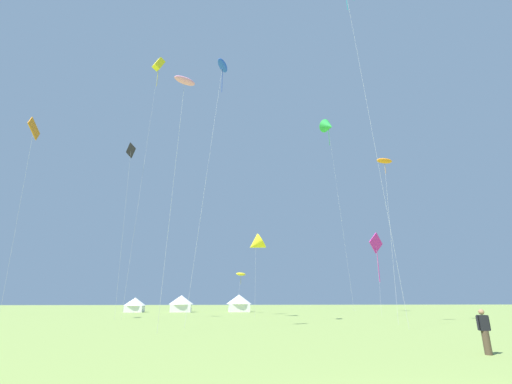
{
  "coord_description": "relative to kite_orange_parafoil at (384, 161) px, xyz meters",
  "views": [
    {
      "loc": [
        -4.76,
        -5.86,
        2.05
      ],
      "look_at": [
        0.0,
        32.0,
        13.9
      ],
      "focal_mm": 24.66,
      "sensor_mm": 36.0,
      "label": 1
    }
  ],
  "objects": [
    {
      "name": "kite_orange_parafoil",
      "position": [
        0.0,
        0.0,
        0.0
      ],
      "size": [
        2.54,
        2.51,
        16.99
      ],
      "color": "orange",
      "rests_on": "ground"
    },
    {
      "name": "kite_black_diamond",
      "position": [
        -29.36,
        10.65,
        4.05
      ],
      "size": [
        1.6,
        1.55,
        22.05
      ],
      "color": "black",
      "rests_on": "ground"
    },
    {
      "name": "kite_yellow_delta",
      "position": [
        -12.16,
        15.76,
        -6.85
      ],
      "size": [
        3.06,
        2.55,
        11.24
      ],
      "color": "yellow",
      "rests_on": "ground"
    },
    {
      "name": "kite_blue_parafoil",
      "position": [
        -17.89,
        -1.06,
        9.75
      ],
      "size": [
        3.21,
        3.68,
        26.86
      ],
      "color": "blue",
      "rests_on": "ground"
    },
    {
      "name": "kite_orange_diamond",
      "position": [
        -40.01,
        7.41,
        5.09
      ],
      "size": [
        1.34,
        3.11,
        23.31
      ],
      "color": "orange",
      "rests_on": "ground"
    },
    {
      "name": "festival_tent_right",
      "position": [
        -23.81,
        39.09,
        -14.86
      ],
      "size": [
        4.8,
        4.8,
        3.12
      ],
      "color": "white",
      "rests_on": "ground"
    },
    {
      "name": "festival_tent_center",
      "position": [
        -32.48,
        39.09,
        -15.11
      ],
      "size": [
        4.11,
        4.11,
        2.67
      ],
      "color": "white",
      "rests_on": "ground"
    },
    {
      "name": "kite_pink_parafoil",
      "position": [
        -21.13,
        -7.3,
        3.25
      ],
      "size": [
        2.02,
        1.58,
        20.28
      ],
      "color": "pink",
      "rests_on": "ground"
    },
    {
      "name": "kite_yellow_box",
      "position": [
        -27.29,
        12.74,
        19.44
      ],
      "size": [
        1.97,
        3.02,
        37.2
      ],
      "color": "yellow",
      "rests_on": "ground"
    },
    {
      "name": "kite_yellow_parafoil",
      "position": [
        -12.85,
        32.18,
        -9.84
      ],
      "size": [
        2.29,
        2.34,
        7.17
      ],
      "color": "yellow",
      "rests_on": "ground"
    },
    {
      "name": "festival_tent_left",
      "position": [
        -12.58,
        39.09,
        -14.78
      ],
      "size": [
        5.03,
        5.03,
        3.27
      ],
      "color": "white",
      "rests_on": "ground"
    },
    {
      "name": "kite_magenta_diamond",
      "position": [
        5.97,
        16.11,
        -6.55
      ],
      "size": [
        2.8,
        2.03,
        11.9
      ],
      "color": "#E02DA3",
      "rests_on": "ground"
    },
    {
      "name": "kite_green_delta",
      "position": [
        4.32,
        28.44,
        19.45
      ],
      "size": [
        4.1,
        4.2,
        37.8
      ],
      "color": "green",
      "rests_on": "ground"
    },
    {
      "name": "person_spectator",
      "position": [
        -7.26,
        -19.59,
        -15.74
      ],
      "size": [
        0.57,
        0.28,
        1.73
      ],
      "color": "#473828",
      "rests_on": "ground"
    }
  ]
}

